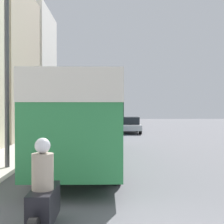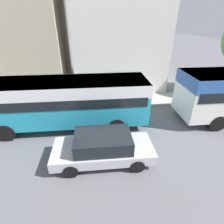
{
  "view_description": "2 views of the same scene",
  "coord_description": "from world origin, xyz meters",
  "px_view_note": "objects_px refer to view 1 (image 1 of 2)",
  "views": [
    {
      "loc": [
        -0.86,
        -3.75,
        2.22
      ],
      "look_at": [
        -0.29,
        27.76,
        1.82
      ],
      "focal_mm": 50.0,
      "sensor_mm": 36.0,
      "label": 1
    },
    {
      "loc": [
        7.35,
        23.84,
        5.99
      ],
      "look_at": [
        -0.14,
        24.59,
        1.83
      ],
      "focal_mm": 28.0,
      "sensor_mm": 36.0,
      "label": 2
    }
  ],
  "objects_px": {
    "bus_rear": "(100,110)",
    "pedestrian_near_curb": "(54,121)",
    "bus_following": "(93,112)",
    "bus_third_in_line": "(99,110)",
    "car_crossing": "(129,124)",
    "bus_lead": "(86,113)",
    "motorcycle_behind_lead": "(43,200)"
  },
  "relations": [
    {
      "from": "bus_third_in_line",
      "to": "bus_following",
      "type": "bearing_deg",
      "value": -91.07
    },
    {
      "from": "bus_following",
      "to": "bus_third_in_line",
      "type": "bearing_deg",
      "value": 88.93
    },
    {
      "from": "motorcycle_behind_lead",
      "to": "pedestrian_near_curb",
      "type": "bearing_deg",
      "value": 99.16
    },
    {
      "from": "bus_rear",
      "to": "car_crossing",
      "type": "bearing_deg",
      "value": -82.0
    },
    {
      "from": "pedestrian_near_curb",
      "to": "bus_lead",
      "type": "bearing_deg",
      "value": -76.09
    },
    {
      "from": "bus_following",
      "to": "bus_third_in_line",
      "type": "xyz_separation_m",
      "value": [
        0.22,
        11.8,
        0.14
      ]
    },
    {
      "from": "bus_third_in_line",
      "to": "bus_lead",
      "type": "bearing_deg",
      "value": -89.8
    },
    {
      "from": "bus_lead",
      "to": "pedestrian_near_curb",
      "type": "distance_m",
      "value": 16.91
    },
    {
      "from": "bus_following",
      "to": "car_crossing",
      "type": "height_order",
      "value": "bus_following"
    },
    {
      "from": "bus_rear",
      "to": "motorcycle_behind_lead",
      "type": "distance_m",
      "value": 44.56
    },
    {
      "from": "motorcycle_behind_lead",
      "to": "pedestrian_near_curb",
      "type": "height_order",
      "value": "pedestrian_near_curb"
    },
    {
      "from": "bus_third_in_line",
      "to": "car_crossing",
      "type": "height_order",
      "value": "bus_third_in_line"
    },
    {
      "from": "bus_following",
      "to": "pedestrian_near_curb",
      "type": "bearing_deg",
      "value": 138.59
    },
    {
      "from": "bus_third_in_line",
      "to": "car_crossing",
      "type": "bearing_deg",
      "value": -73.09
    },
    {
      "from": "bus_following",
      "to": "bus_rear",
      "type": "distance_m",
      "value": 24.07
    },
    {
      "from": "bus_following",
      "to": "pedestrian_near_curb",
      "type": "xyz_separation_m",
      "value": [
        -3.75,
        3.31,
        -0.87
      ]
    },
    {
      "from": "bus_rear",
      "to": "pedestrian_near_curb",
      "type": "distance_m",
      "value": 21.13
    },
    {
      "from": "bus_lead",
      "to": "bus_following",
      "type": "height_order",
      "value": "bus_lead"
    },
    {
      "from": "motorcycle_behind_lead",
      "to": "pedestrian_near_curb",
      "type": "relative_size",
      "value": 1.31
    },
    {
      "from": "bus_lead",
      "to": "pedestrian_near_curb",
      "type": "bearing_deg",
      "value": 103.91
    },
    {
      "from": "pedestrian_near_curb",
      "to": "bus_third_in_line",
      "type": "bearing_deg",
      "value": 64.95
    },
    {
      "from": "bus_following",
      "to": "motorcycle_behind_lead",
      "type": "height_order",
      "value": "bus_following"
    },
    {
      "from": "bus_rear",
      "to": "motorcycle_behind_lead",
      "type": "bearing_deg",
      "value": -89.99
    },
    {
      "from": "bus_lead",
      "to": "bus_third_in_line",
      "type": "xyz_separation_m",
      "value": [
        -0.09,
        24.88,
        -0.01
      ]
    },
    {
      "from": "bus_lead",
      "to": "bus_following",
      "type": "xyz_separation_m",
      "value": [
        -0.31,
        13.08,
        -0.15
      ]
    },
    {
      "from": "bus_lead",
      "to": "car_crossing",
      "type": "distance_m",
      "value": 15.52
    },
    {
      "from": "bus_following",
      "to": "car_crossing",
      "type": "xyz_separation_m",
      "value": [
        3.16,
        2.11,
        -1.13
      ]
    },
    {
      "from": "bus_third_in_line",
      "to": "pedestrian_near_curb",
      "type": "bearing_deg",
      "value": -115.05
    },
    {
      "from": "bus_following",
      "to": "pedestrian_near_curb",
      "type": "height_order",
      "value": "bus_following"
    },
    {
      "from": "bus_third_in_line",
      "to": "car_crossing",
      "type": "relative_size",
      "value": 2.08
    },
    {
      "from": "bus_lead",
      "to": "bus_rear",
      "type": "relative_size",
      "value": 1.05
    },
    {
      "from": "motorcycle_behind_lead",
      "to": "bus_following",
      "type": "bearing_deg",
      "value": 90.24
    }
  ]
}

